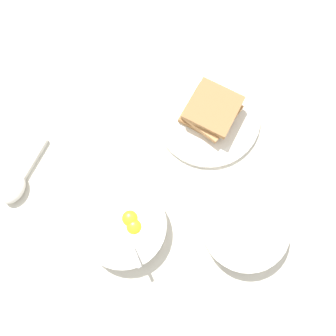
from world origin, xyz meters
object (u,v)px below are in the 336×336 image
Objects in this scene: toast_sandwich at (211,110)px; soup_spoon at (17,183)px; toast_plate at (208,116)px; congee_bowl at (244,228)px; egg_bowl at (125,225)px.

toast_sandwich reaches higher than soup_spoon.
soup_spoon is at bearing -138.23° from toast_sandwich.
congee_bowl reaches higher than toast_plate.
soup_spoon is at bearing -138.47° from toast_plate.
toast_plate is 1.89× the size of toast_sandwich.
egg_bowl is 0.29m from toast_sandwich.
egg_bowl is at bearing -105.52° from toast_sandwich.
toast_sandwich reaches higher than toast_plate.
congee_bowl is (0.45, 0.08, 0.01)m from soup_spoon.
congee_bowl is (0.14, -0.20, -0.01)m from toast_sandwich.
soup_spoon is 0.93× the size of congee_bowl.
soup_spoon is (-0.31, -0.28, -0.02)m from toast_sandwich.
egg_bowl is 0.23m from congee_bowl.
congee_bowl is (0.22, 0.08, 0.00)m from egg_bowl.
congee_bowl is at bearing 10.15° from soup_spoon.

